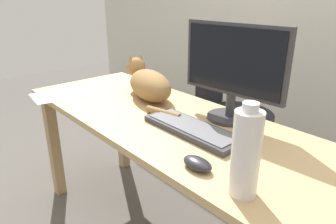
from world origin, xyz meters
The scene contains 8 objects.
desk centered at (0.00, 0.00, 0.60)m, with size 1.66×0.62×0.70m.
office_chair centered at (-0.13, 0.64, 0.40)m, with size 0.51×0.48×0.93m.
monitor centered at (0.20, 0.20, 0.93)m, with size 0.48×0.20×0.42m.
keyboard centered at (0.19, -0.02, 0.71)m, with size 0.44×0.15×0.03m.
cat centered at (-0.27, 0.11, 0.78)m, with size 0.59×0.29×0.20m.
computer_mouse centered at (0.39, -0.21, 0.72)m, with size 0.11×0.06×0.04m, color #232328.
paper_sheet centered at (-0.63, -0.22, 0.70)m, with size 0.21×0.30×0.00m, color white.
water_bottle centered at (0.57, -0.21, 0.83)m, with size 0.08×0.08×0.27m.
Camera 1 is at (0.98, -0.86, 1.24)m, focal length 33.33 mm.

